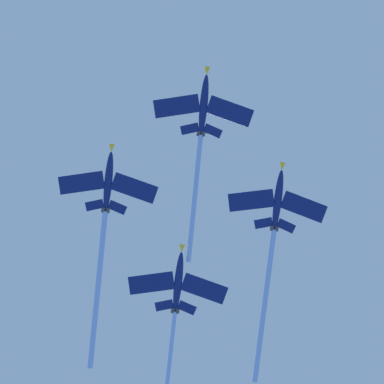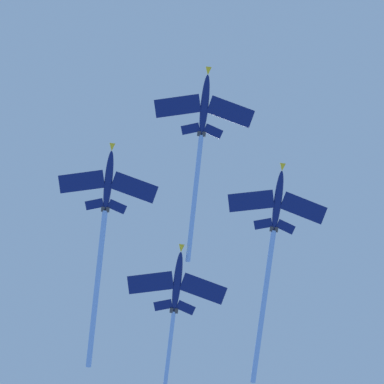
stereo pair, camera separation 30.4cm
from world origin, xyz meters
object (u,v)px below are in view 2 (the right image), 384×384
(jet_left_wing, at_px, (272,244))
(jet_right_wing, at_px, (103,229))
(jet_slot, at_px, (174,310))
(jet_lead, at_px, (201,136))

(jet_left_wing, bearing_deg, jet_right_wing, -112.97)
(jet_left_wing, relative_size, jet_slot, 1.06)
(jet_lead, relative_size, jet_right_wing, 0.86)
(jet_right_wing, distance_m, jet_slot, 21.62)
(jet_lead, distance_m, jet_slot, 35.20)
(jet_left_wing, distance_m, jet_slot, 23.60)
(jet_lead, bearing_deg, jet_right_wing, -161.22)
(jet_lead, height_order, jet_left_wing, jet_lead)
(jet_lead, relative_size, jet_slot, 0.93)
(jet_left_wing, xyz_separation_m, jet_right_wing, (-13.21, -31.16, 0.87))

